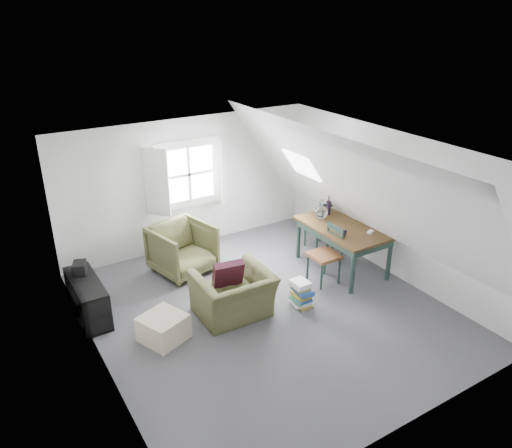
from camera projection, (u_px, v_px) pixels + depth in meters
floor at (267, 310)px, 7.74m from camera, size 5.50×5.50×0.00m
ceiling at (268, 154)px, 6.72m from camera, size 5.50×5.50×0.00m
wall_back at (188, 184)px, 9.37m from camera, size 5.00×0.00×5.00m
wall_front at (413, 337)px, 5.09m from camera, size 5.00×0.00×5.00m
wall_left at (94, 284)px, 6.04m from camera, size 0.00×5.50×5.50m
wall_right at (392, 204)px, 8.43m from camera, size 0.00×5.50×5.50m
slope_left at (164, 228)px, 6.28m from camera, size 3.19×5.50×4.48m
slope_right at (351, 185)px, 7.76m from camera, size 3.19×5.50×4.48m
dormer_window at (190, 175)px, 9.23m from camera, size 1.71×0.35×1.30m
skylight at (302, 165)px, 8.78m from camera, size 0.35×0.75×0.47m
armchair_near at (234, 314)px, 7.63m from camera, size 1.12×0.98×0.71m
armchair_far at (184, 271)px, 8.86m from camera, size 1.14×1.16×0.88m
throw_pillow at (228, 275)px, 7.50m from camera, size 0.49×0.34×0.47m
ottoman at (163, 328)px, 7.01m from camera, size 0.73×0.73×0.37m
dining_table at (343, 232)px, 8.68m from camera, size 0.99×1.65×0.83m
demijohn at (321, 212)px, 8.86m from camera, size 0.25×0.25×0.35m
vase_twigs at (328, 207)px, 9.05m from camera, size 0.08×0.09×0.64m
cup at (344, 236)px, 8.28m from camera, size 0.09×0.09×0.09m
paper_box at (370, 232)px, 8.37m from camera, size 0.13×0.11×0.04m
dining_chair_far at (321, 223)px, 9.51m from camera, size 0.46×0.46×0.99m
dining_chair_near at (326, 254)px, 8.35m from camera, size 0.47×0.47×1.00m
media_shelf at (89, 301)px, 7.48m from camera, size 0.39×1.18×0.61m
electronics_box at (80, 269)px, 7.53m from camera, size 0.26×0.30×0.20m
magazine_stack at (301, 294)px, 7.78m from camera, size 0.32×0.38×0.43m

